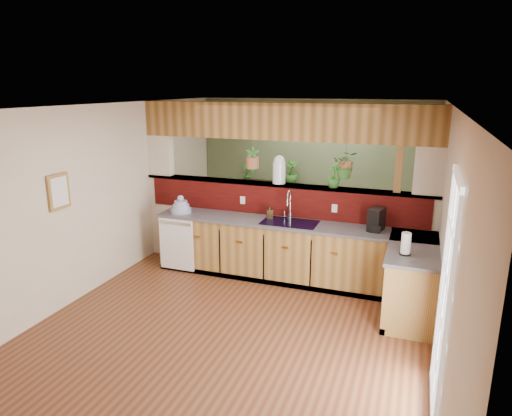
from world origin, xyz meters
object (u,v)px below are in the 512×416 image
(shelving_console, at_px, (274,206))
(glass_jar, at_px, (279,169))
(dish_stack, at_px, (181,207))
(paper_towel, at_px, (406,244))
(faucet, at_px, (289,204))
(coffee_maker, at_px, (376,220))
(soap_dispenser, at_px, (270,212))

(shelving_console, bearing_deg, glass_jar, -50.62)
(dish_stack, xyz_separation_m, paper_towel, (3.41, -0.73, 0.04))
(shelving_console, bearing_deg, faucet, -47.09)
(faucet, relative_size, glass_jar, 1.05)
(coffee_maker, relative_size, paper_towel, 1.10)
(dish_stack, distance_m, paper_towel, 3.49)
(paper_towel, bearing_deg, dish_stack, 167.89)
(coffee_maker, height_order, paper_towel, coffee_maker)
(faucet, relative_size, coffee_maker, 1.42)
(coffee_maker, bearing_deg, dish_stack, -162.99)
(coffee_maker, distance_m, glass_jar, 1.65)
(faucet, bearing_deg, shelving_console, 113.43)
(faucet, distance_m, soap_dispenser, 0.32)
(dish_stack, xyz_separation_m, soap_dispenser, (1.42, 0.17, 0.02))
(coffee_maker, distance_m, shelving_console, 3.18)
(faucet, xyz_separation_m, coffee_maker, (1.28, -0.12, -0.10))
(faucet, xyz_separation_m, paper_towel, (1.71, -0.95, -0.11))
(soap_dispenser, height_order, shelving_console, soap_dispenser)
(faucet, distance_m, glass_jar, 0.56)
(shelving_console, bearing_deg, dish_stack, -89.08)
(faucet, relative_size, dish_stack, 1.40)
(paper_towel, height_order, glass_jar, glass_jar)
(paper_towel, bearing_deg, glass_jar, 148.80)
(dish_stack, relative_size, paper_towel, 1.12)
(dish_stack, bearing_deg, coffee_maker, 1.98)
(dish_stack, relative_size, shelving_console, 0.23)
(paper_towel, relative_size, shelving_console, 0.20)
(faucet, height_order, shelving_console, faucet)
(dish_stack, xyz_separation_m, glass_jar, (1.47, 0.44, 0.62))
(glass_jar, bearing_deg, shelving_console, 109.90)
(dish_stack, relative_size, coffee_maker, 1.02)
(paper_towel, relative_size, glass_jar, 0.67)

